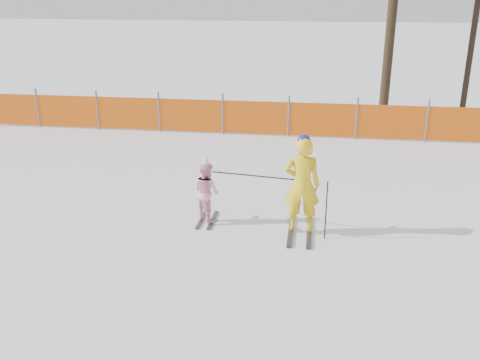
{
  "coord_description": "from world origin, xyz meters",
  "views": [
    {
      "loc": [
        1.29,
        -8.51,
        4.35
      ],
      "look_at": [
        0.0,
        0.5,
        1.0
      ],
      "focal_mm": 40.0,
      "sensor_mm": 36.0,
      "label": 1
    }
  ],
  "objects": [
    {
      "name": "ground",
      "position": [
        0.0,
        0.0,
        0.0
      ],
      "size": [
        120.0,
        120.0,
        0.0
      ],
      "primitive_type": "plane",
      "color": "white",
      "rests_on": "ground"
    },
    {
      "name": "adult",
      "position": [
        1.12,
        0.58,
        0.94
      ],
      "size": [
        0.66,
        1.4,
        1.88
      ],
      "color": "black",
      "rests_on": "ground"
    },
    {
      "name": "child",
      "position": [
        -0.7,
        0.83,
        0.62
      ],
      "size": [
        0.71,
        0.87,
        1.35
      ],
      "color": "black",
      "rests_on": "ground"
    },
    {
      "name": "ski_poles",
      "position": [
        0.77,
        0.57,
        0.83
      ],
      "size": [
        2.16,
        0.46,
        1.1
      ],
      "color": "black",
      "rests_on": "ground"
    },
    {
      "name": "safety_fence",
      "position": [
        -1.75,
        7.19,
        0.56
      ],
      "size": [
        15.65,
        0.06,
        1.25
      ],
      "color": "#595960",
      "rests_on": "ground"
    },
    {
      "name": "tree_trunks",
      "position": [
        4.38,
        10.99,
        3.28
      ],
      "size": [
        3.11,
        0.78,
        6.89
      ],
      "color": "black",
      "rests_on": "ground"
    }
  ]
}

